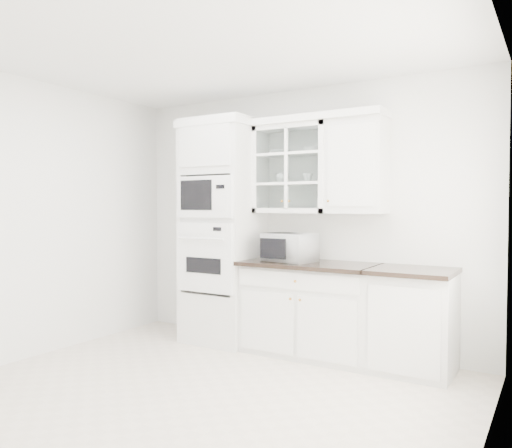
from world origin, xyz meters
The scene contains 13 objects.
ground centered at (0.00, 0.00, 0.01)m, with size 4.00×3.50×0.01m, color beige.
room_shell centered at (0.00, 0.43, 1.78)m, with size 4.00×3.50×2.70m.
oven_column centered at (-0.75, 1.42, 1.20)m, with size 0.76×0.68×2.40m.
base_cabinet_run centered at (0.28, 1.45, 0.46)m, with size 1.32×0.67×0.92m.
extra_base_cabinet centered at (1.28, 1.45, 0.46)m, with size 0.72×0.67×0.92m.
upper_cabinet_glass centered at (0.03, 1.58, 1.85)m, with size 0.80×0.33×0.90m.
upper_cabinet_solid centered at (0.71, 1.58, 1.85)m, with size 0.55×0.33×0.90m, color white.
crown_molding centered at (-0.07, 1.56, 2.33)m, with size 2.14×0.38×0.07m, color white.
countertop_microwave centered at (0.08, 1.41, 1.06)m, with size 0.49×0.40×0.28m, color white.
bowl_a centered at (-0.14, 1.60, 2.04)m, with size 0.21×0.21×0.05m, color white.
bowl_b centered at (0.24, 1.59, 2.04)m, with size 0.17×0.17×0.05m, color white.
cup_a centered at (-0.12, 1.60, 1.76)m, with size 0.14×0.14×0.11m, color white.
cup_b centered at (0.20, 1.57, 1.76)m, with size 0.10×0.10×0.09m, color white.
Camera 1 is at (2.37, -3.01, 1.47)m, focal length 35.00 mm.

